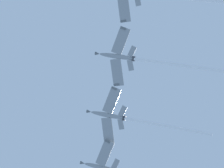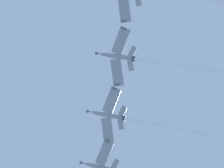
% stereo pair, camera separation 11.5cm
% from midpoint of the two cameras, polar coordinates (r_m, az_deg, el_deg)
% --- Properties ---
extents(jet_inner_left, '(30.29, 33.21, 13.41)m').
position_cam_midpoint_polar(jet_inner_left, '(153.43, 3.70, 2.94)').
color(jet_inner_left, gray).
extents(jet_centre, '(30.24, 32.64, 12.83)m').
position_cam_midpoint_polar(jet_centre, '(157.82, 2.14, -4.28)').
color(jet_centre, gray).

